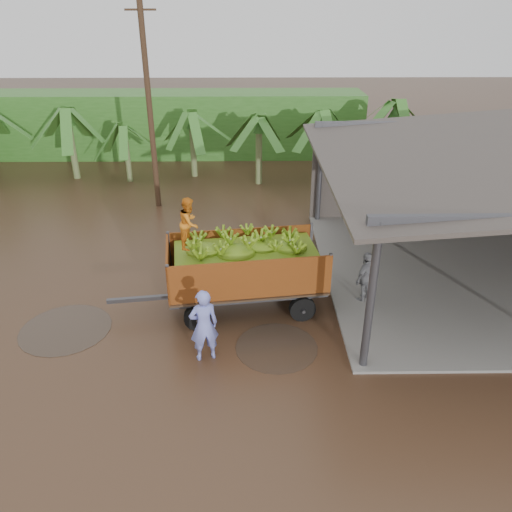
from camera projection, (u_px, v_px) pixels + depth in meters
The scene contains 7 objects.
ground at pixel (172, 292), 15.80m from camera, with size 100.00×100.00×0.00m, color black.
hedge_north at pixel (173, 124), 29.21m from camera, with size 22.00×3.00×3.60m, color #2D661E.
banana_trailer at pixel (245, 266), 14.43m from camera, with size 6.37×2.78×3.54m.
man_blue at pixel (204, 325), 12.43m from camera, with size 0.73×0.48×2.01m, color #7C85E2.
man_grey at pixel (366, 277), 14.94m from camera, with size 0.98×0.41×1.67m, color gray.
utility_pole at pixel (149, 107), 20.52m from camera, with size 1.20×0.24×8.58m.
banana_plants at pixel (42, 177), 20.09m from camera, with size 25.30×20.51×4.33m.
Camera 1 is at (2.48, -13.59, 8.21)m, focal length 35.00 mm.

